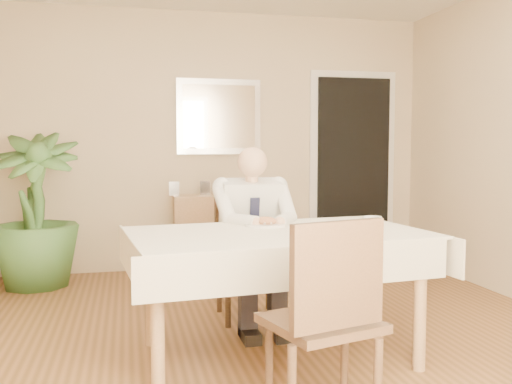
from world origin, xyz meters
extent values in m
plane|color=brown|center=(0.00, 0.00, 0.00)|extent=(5.00, 5.00, 0.00)
cube|color=#CFB68F|center=(0.00, 2.50, 1.30)|extent=(4.50, 0.02, 2.60)
cube|color=white|center=(1.55, 2.48, 1.00)|extent=(0.96, 0.03, 2.10)
cube|color=black|center=(1.55, 2.45, 1.00)|extent=(0.80, 0.05, 1.95)
cube|color=silver|center=(0.10, 2.48, 1.55)|extent=(0.86, 0.03, 0.76)
cube|color=white|center=(0.10, 2.46, 1.55)|extent=(0.74, 0.02, 0.64)
cube|color=tan|center=(0.03, -0.10, 0.72)|extent=(1.69, 1.07, 0.04)
cube|color=beige|center=(0.03, -0.10, 0.75)|extent=(1.80, 1.18, 0.01)
cube|color=beige|center=(0.03, -0.60, 0.64)|extent=(1.69, 0.20, 0.22)
cube|color=beige|center=(0.03, 0.40, 0.64)|extent=(1.69, 0.20, 0.22)
cube|color=beige|center=(-0.82, -0.10, 0.64)|extent=(0.12, 1.00, 0.22)
cube|color=beige|center=(0.88, -0.10, 0.64)|extent=(0.12, 1.00, 0.22)
cylinder|color=tan|center=(-0.69, -0.47, 0.35)|extent=(0.07, 0.07, 0.70)
cylinder|color=tan|center=(0.75, -0.47, 0.35)|extent=(0.07, 0.07, 0.70)
cylinder|color=tan|center=(-0.69, 0.27, 0.35)|extent=(0.07, 0.07, 0.70)
cylinder|color=tan|center=(0.75, 0.27, 0.35)|extent=(0.07, 0.07, 0.70)
cube|color=#3E2919|center=(0.03, 0.70, 0.46)|extent=(0.48, 0.48, 0.04)
cube|color=#3E2919|center=(0.03, 0.90, 0.72)|extent=(0.45, 0.08, 0.45)
cylinder|color=#3E2919|center=(-0.16, 0.51, 0.22)|extent=(0.04, 0.04, 0.44)
cylinder|color=#3E2919|center=(0.22, 0.51, 0.22)|extent=(0.04, 0.04, 0.44)
cylinder|color=#3E2919|center=(-0.16, 0.89, 0.22)|extent=(0.04, 0.04, 0.44)
cylinder|color=#3E2919|center=(0.22, 0.89, 0.22)|extent=(0.04, 0.04, 0.44)
cube|color=#3E2919|center=(0.01, -0.92, 0.46)|extent=(0.55, 0.55, 0.04)
cube|color=#3E2919|center=(0.01, -1.12, 0.72)|extent=(0.44, 0.16, 0.45)
cylinder|color=#3E2919|center=(-0.18, -0.73, 0.22)|extent=(0.04, 0.04, 0.44)
cylinder|color=#3E2919|center=(0.20, -0.73, 0.22)|extent=(0.04, 0.04, 0.44)
cube|color=silver|center=(0.03, 0.66, 0.75)|extent=(0.42, 0.31, 0.55)
cube|color=black|center=(0.03, 0.54, 0.72)|extent=(0.07, 0.08, 0.36)
cylinder|color=tan|center=(0.03, 0.62, 1.03)|extent=(0.09, 0.09, 0.08)
sphere|color=tan|center=(0.03, 0.59, 1.14)|extent=(0.21, 0.21, 0.21)
cube|color=black|center=(-0.07, 0.46, 0.52)|extent=(0.13, 0.42, 0.13)
cube|color=black|center=(0.13, 0.46, 0.52)|extent=(0.13, 0.42, 0.13)
cube|color=black|center=(-0.07, 0.28, 0.23)|extent=(0.11, 0.12, 0.45)
cube|color=black|center=(0.13, 0.28, 0.23)|extent=(0.11, 0.12, 0.45)
cube|color=black|center=(-0.07, 0.22, 0.04)|extent=(0.11, 0.26, 0.07)
cube|color=black|center=(0.13, 0.22, 0.04)|extent=(0.11, 0.26, 0.07)
cylinder|color=white|center=(0.01, 0.14, 0.76)|extent=(0.26, 0.26, 0.02)
ellipsoid|color=brown|center=(0.01, 0.14, 0.78)|extent=(0.14, 0.14, 0.06)
cylinder|color=silver|center=(0.05, 0.08, 0.78)|extent=(0.01, 0.13, 0.01)
cylinder|color=silver|center=(-0.03, 0.08, 0.78)|extent=(0.01, 0.13, 0.01)
imported|color=white|center=(0.55, -0.26, 0.80)|extent=(0.14, 0.14, 0.09)
cube|color=tan|center=(0.10, 2.32, 0.38)|extent=(0.96, 0.35, 0.76)
cube|color=silver|center=(-0.38, 2.34, 0.83)|extent=(0.10, 0.02, 0.14)
cube|color=silver|center=(-0.06, 2.39, 0.83)|extent=(0.10, 0.02, 0.14)
cube|color=silver|center=(0.17, 2.33, 0.83)|extent=(0.10, 0.02, 0.14)
imported|color=#38602A|center=(-1.63, 2.03, 0.69)|extent=(0.83, 0.83, 1.38)
camera|label=1|loc=(-0.83, -3.29, 1.25)|focal=40.00mm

